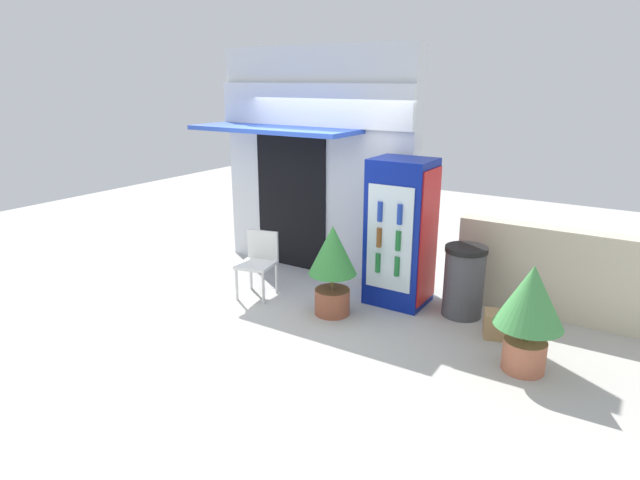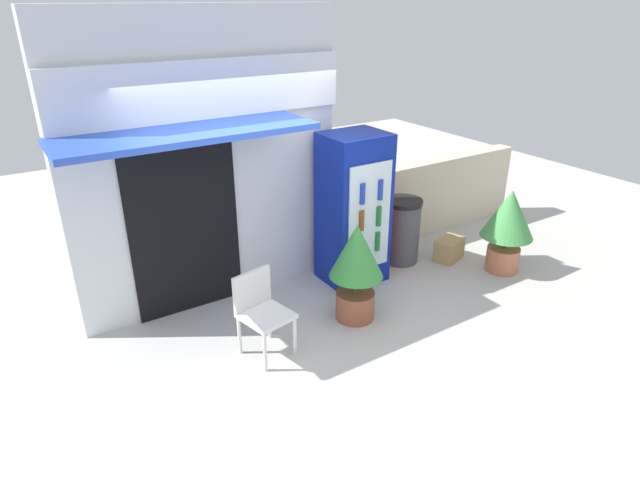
{
  "view_description": "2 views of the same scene",
  "coord_description": "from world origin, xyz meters",
  "px_view_note": "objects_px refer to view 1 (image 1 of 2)",
  "views": [
    {
      "loc": [
        3.83,
        -5.1,
        2.76
      ],
      "look_at": [
        0.42,
        0.27,
        0.83
      ],
      "focal_mm": 30.01,
      "sensor_mm": 36.0,
      "label": 1
    },
    {
      "loc": [
        -2.32,
        -3.97,
        3.24
      ],
      "look_at": [
        0.49,
        0.37,
        0.88
      ],
      "focal_mm": 29.96,
      "sensor_mm": 36.0,
      "label": 2
    }
  ],
  "objects_px": {
    "plastic_chair": "(259,259)",
    "trash_bin": "(464,281)",
    "potted_plant_curbside": "(530,306)",
    "cardboard_box": "(504,325)",
    "potted_plant_near_shop": "(333,262)",
    "drink_cooler": "(401,233)"
  },
  "relations": [
    {
      "from": "plastic_chair",
      "to": "trash_bin",
      "type": "relative_size",
      "value": 0.97
    },
    {
      "from": "plastic_chair",
      "to": "potted_plant_curbside",
      "type": "distance_m",
      "value": 3.41
    },
    {
      "from": "trash_bin",
      "to": "potted_plant_near_shop",
      "type": "bearing_deg",
      "value": -148.93
    },
    {
      "from": "plastic_chair",
      "to": "potted_plant_near_shop",
      "type": "bearing_deg",
      "value": -0.83
    },
    {
      "from": "potted_plant_curbside",
      "to": "cardboard_box",
      "type": "xyz_separation_m",
      "value": [
        -0.35,
        0.6,
        -0.53
      ]
    },
    {
      "from": "cardboard_box",
      "to": "drink_cooler",
      "type": "bearing_deg",
      "value": 168.48
    },
    {
      "from": "potted_plant_curbside",
      "to": "drink_cooler",
      "type": "bearing_deg",
      "value": 152.99
    },
    {
      "from": "potted_plant_near_shop",
      "to": "cardboard_box",
      "type": "bearing_deg",
      "value": 14.1
    },
    {
      "from": "potted_plant_curbside",
      "to": "cardboard_box",
      "type": "relative_size",
      "value": 2.61
    },
    {
      "from": "drink_cooler",
      "to": "plastic_chair",
      "type": "relative_size",
      "value": 2.18
    },
    {
      "from": "drink_cooler",
      "to": "cardboard_box",
      "type": "height_order",
      "value": "drink_cooler"
    },
    {
      "from": "potted_plant_near_shop",
      "to": "cardboard_box",
      "type": "distance_m",
      "value": 2.05
    },
    {
      "from": "trash_bin",
      "to": "cardboard_box",
      "type": "height_order",
      "value": "trash_bin"
    },
    {
      "from": "potted_plant_near_shop",
      "to": "plastic_chair",
      "type": "bearing_deg",
      "value": 179.17
    },
    {
      "from": "plastic_chair",
      "to": "potted_plant_curbside",
      "type": "xyz_separation_m",
      "value": [
        3.41,
        -0.14,
        0.18
      ]
    },
    {
      "from": "potted_plant_curbside",
      "to": "cardboard_box",
      "type": "distance_m",
      "value": 0.88
    },
    {
      "from": "potted_plant_near_shop",
      "to": "trash_bin",
      "type": "relative_size",
      "value": 1.28
    },
    {
      "from": "drink_cooler",
      "to": "potted_plant_curbside",
      "type": "bearing_deg",
      "value": -27.01
    },
    {
      "from": "potted_plant_near_shop",
      "to": "cardboard_box",
      "type": "height_order",
      "value": "potted_plant_near_shop"
    },
    {
      "from": "plastic_chair",
      "to": "cardboard_box",
      "type": "distance_m",
      "value": 3.12
    },
    {
      "from": "drink_cooler",
      "to": "trash_bin",
      "type": "distance_m",
      "value": 0.96
    },
    {
      "from": "potted_plant_curbside",
      "to": "trash_bin",
      "type": "bearing_deg",
      "value": 134.74
    }
  ]
}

